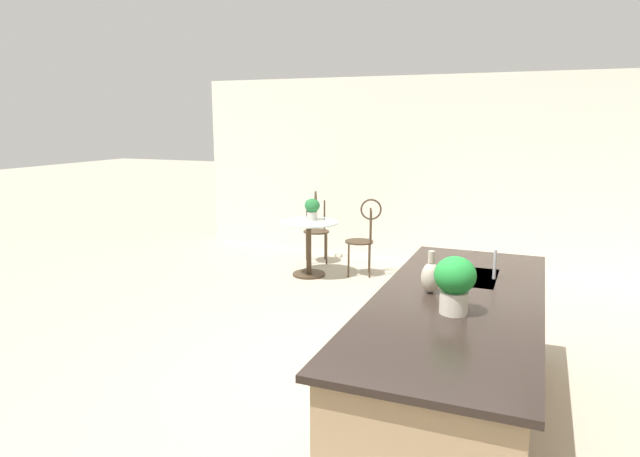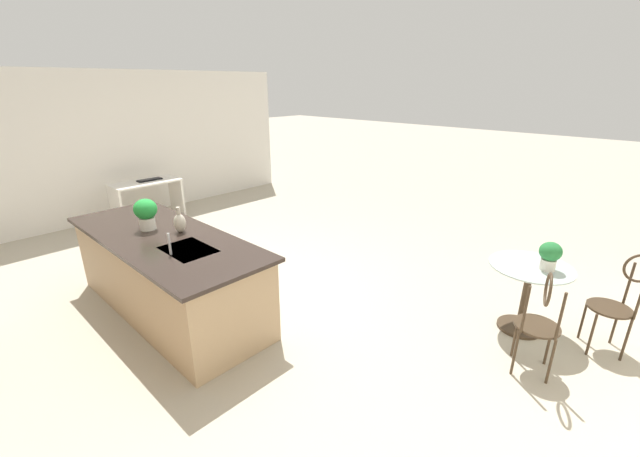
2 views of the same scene
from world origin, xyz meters
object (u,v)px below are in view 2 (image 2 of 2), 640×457
at_px(chair_near_window, 620,299).
at_px(vase_on_counter, 180,223).
at_px(bistro_table, 526,291).
at_px(writing_desk, 147,194).
at_px(keyboard, 150,180).
at_px(chair_by_island, 540,318).
at_px(potted_plant_counter_near, 146,212).
at_px(potted_plant_on_table, 550,254).

relative_size(chair_near_window, vase_on_counter, 3.62).
relative_size(bistro_table, writing_desk, 0.67).
xyz_separation_m(writing_desk, keyboard, (0.02, -0.10, 0.25)).
xyz_separation_m(bistro_table, writing_desk, (6.40, 1.10, 0.06)).
distance_m(chair_by_island, writing_desk, 6.71).
distance_m(chair_by_island, vase_on_counter, 3.65).
distance_m(bistro_table, writing_desk, 6.49).
distance_m(writing_desk, vase_on_counter, 3.61).
relative_size(writing_desk, potted_plant_counter_near, 3.41).
relative_size(chair_by_island, keyboard, 2.37).
bearing_deg(keyboard, vase_on_counter, 160.96).
xyz_separation_m(writing_desk, vase_on_counter, (-3.40, 1.08, 0.52)).
bearing_deg(chair_by_island, chair_near_window, -116.81).
distance_m(writing_desk, potted_plant_counter_near, 3.37).
xyz_separation_m(chair_by_island, keyboard, (6.72, 0.33, 0.18)).
distance_m(chair_by_island, keyboard, 6.73).
distance_m(potted_plant_on_table, potted_plant_counter_near, 4.23).
bearing_deg(potted_plant_counter_near, chair_by_island, -154.81).
bearing_deg(potted_plant_on_table, keyboard, 8.74).
bearing_deg(potted_plant_on_table, potted_plant_counter_near, 34.49).
xyz_separation_m(chair_by_island, vase_on_counter, (3.30, 1.51, 0.46)).
distance_m(bistro_table, potted_plant_on_table, 0.48).
height_order(keyboard, potted_plant_counter_near, potted_plant_counter_near).
relative_size(keyboard, vase_on_counter, 1.53).
xyz_separation_m(bistro_table, potted_plant_counter_near, (3.35, 2.39, 0.67)).
bearing_deg(keyboard, chair_by_island, -177.20).
xyz_separation_m(potted_plant_on_table, vase_on_counter, (3.13, 2.19, 0.12)).
relative_size(bistro_table, potted_plant_on_table, 2.77).
height_order(chair_near_window, vase_on_counter, vase_on_counter).
relative_size(chair_near_window, chair_by_island, 1.00).
distance_m(chair_near_window, writing_desk, 7.26).
distance_m(writing_desk, potted_plant_on_table, 6.64).
bearing_deg(chair_by_island, keyboard, 2.80).
bearing_deg(vase_on_counter, chair_by_island, -155.42).
bearing_deg(potted_plant_counter_near, bistro_table, -144.49).
distance_m(bistro_table, vase_on_counter, 3.75).
bearing_deg(potted_plant_counter_near, vase_on_counter, -149.42).
relative_size(bistro_table, vase_on_counter, 2.78).
bearing_deg(vase_on_counter, bistro_table, -143.95).
distance_m(bistro_table, potted_plant_counter_near, 4.16).
height_order(bistro_table, potted_plant_counter_near, potted_plant_counter_near).
xyz_separation_m(chair_near_window, vase_on_counter, (3.74, 2.38, 0.46)).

